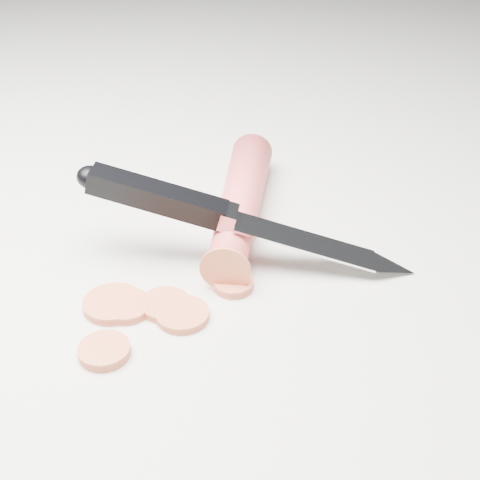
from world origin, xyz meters
name	(u,v)px	position (x,y,z in m)	size (l,w,h in m)	color
ground	(153,261)	(0.00, 0.00, 0.00)	(2.40, 2.40, 0.00)	beige
carrot	(241,203)	(0.08, 0.03, 0.02)	(0.03, 0.03, 0.19)	#E33E3F
carrot_slice_0	(182,315)	(0.00, -0.07, 0.00)	(0.04, 0.04, 0.01)	#D45B35
carrot_slice_1	(165,305)	(-0.01, -0.06, 0.00)	(0.04, 0.04, 0.01)	#D45B35
carrot_slice_2	(104,351)	(-0.06, -0.09, 0.00)	(0.03, 0.03, 0.01)	#D45B35
carrot_slice_3	(113,304)	(-0.04, -0.04, 0.00)	(0.04, 0.04, 0.01)	#D45B35
carrot_slice_4	(233,284)	(0.05, -0.05, 0.00)	(0.03, 0.03, 0.01)	#D45B35
carrot_slice_5	(127,306)	(-0.03, -0.05, 0.00)	(0.03, 0.03, 0.01)	#D45B35
kitchen_knife	(248,219)	(0.07, -0.03, 0.04)	(0.24, 0.14, 0.08)	#BABDC2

